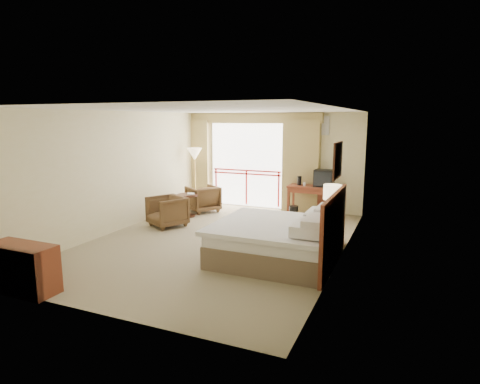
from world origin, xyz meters
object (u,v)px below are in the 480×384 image
at_px(side_table, 188,201).
at_px(dresser, 22,268).
at_px(table_lamp, 332,193).
at_px(desk, 313,192).
at_px(armchair_far, 203,211).
at_px(armchair_near, 168,226).
at_px(floor_lamp, 195,156).
at_px(wastebasket, 294,211).
at_px(tv, 324,178).
at_px(nightstand, 330,231).
at_px(bed, 279,240).

relative_size(side_table, dresser, 0.54).
xyz_separation_m(table_lamp, desk, (-0.92, 2.30, -0.44)).
bearing_deg(dresser, side_table, 88.46).
bearing_deg(armchair_far, table_lamp, 102.32).
bearing_deg(armchair_near, floor_lamp, 130.13).
relative_size(table_lamp, floor_lamp, 0.37).
distance_m(table_lamp, wastebasket, 2.49).
bearing_deg(tv, side_table, -140.03).
relative_size(tv, armchair_near, 0.61).
distance_m(table_lamp, floor_lamp, 4.80).
distance_m(desk, floor_lamp, 3.51).
bearing_deg(nightstand, side_table, 166.17).
bearing_deg(desk, table_lamp, -72.59).
relative_size(bed, floor_lamp, 1.24).
distance_m(desk, armchair_near, 3.86).
bearing_deg(bed, armchair_near, 159.30).
relative_size(bed, side_table, 3.61).
relative_size(bed, desk, 1.73).
xyz_separation_m(tv, side_table, (-3.26, -1.37, -0.61)).
distance_m(tv, wastebasket, 1.16).
xyz_separation_m(desk, tv, (0.30, -0.06, 0.39)).
bearing_deg(dresser, wastebasket, 64.95).
bearing_deg(desk, wastebasket, -139.71).
relative_size(tv, floor_lamp, 0.28).
height_order(bed, floor_lamp, floor_lamp).
relative_size(wastebasket, side_table, 0.50).
xyz_separation_m(table_lamp, tv, (-0.62, 2.24, -0.04)).
bearing_deg(floor_lamp, desk, 4.21).
distance_m(armchair_far, armchair_near, 1.71).
bearing_deg(table_lamp, bed, -116.88).
relative_size(nightstand, dresser, 0.52).
height_order(table_lamp, floor_lamp, floor_lamp).
xyz_separation_m(tv, armchair_far, (-3.18, -0.68, -1.02)).
relative_size(armchair_far, dresser, 0.73).
bearing_deg(desk, bed, -90.62).
xyz_separation_m(tv, wastebasket, (-0.69, -0.33, -0.87)).
bearing_deg(bed, nightstand, 62.24).
bearing_deg(side_table, bed, -34.70).
xyz_separation_m(armchair_far, side_table, (-0.08, -0.69, 0.40)).
bearing_deg(armchair_near, table_lamp, 30.23).
height_order(armchair_far, armchair_near, armchair_near).
height_order(desk, tv, tv).
relative_size(nightstand, armchair_near, 0.71).
distance_m(armchair_near, dresser, 4.00).
distance_m(nightstand, floor_lamp, 4.95).
bearing_deg(armchair_far, dresser, 35.32).
bearing_deg(wastebasket, table_lamp, -55.52).
height_order(bed, desk, bed).
bearing_deg(floor_lamp, table_lamp, -25.43).
bearing_deg(tv, armchair_near, -126.21).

